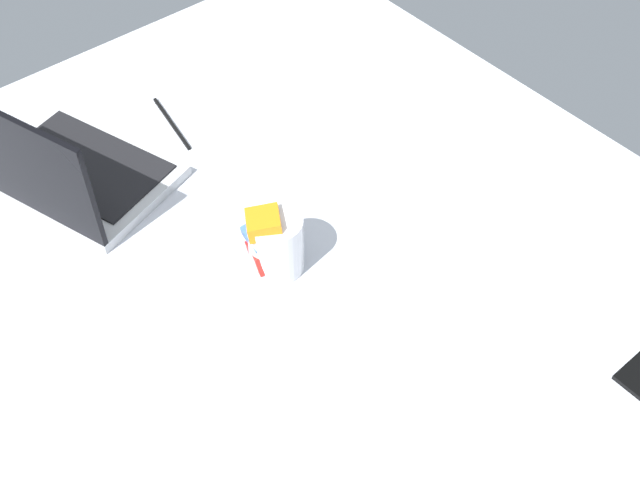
% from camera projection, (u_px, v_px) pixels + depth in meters
% --- Properties ---
extents(bed_mattress, '(1.80, 1.40, 0.18)m').
position_uv_depth(bed_mattress, '(334.00, 365.00, 1.32)').
color(bed_mattress, '#B7BCC6').
rests_on(bed_mattress, ground).
extents(laptop, '(0.38, 0.32, 0.23)m').
position_uv_depth(laptop, '(64.00, 170.00, 1.43)').
color(laptop, '#B7BABC').
rests_on(laptop, bed_mattress).
extents(snack_cup, '(0.09, 0.10, 0.13)m').
position_uv_depth(snack_cup, '(273.00, 242.00, 1.30)').
color(snack_cup, silver).
rests_on(snack_cup, bed_mattress).
extents(charger_cable, '(0.17, 0.04, 0.01)m').
position_uv_depth(charger_cable, '(172.00, 123.00, 1.58)').
color(charger_cable, black).
rests_on(charger_cable, bed_mattress).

